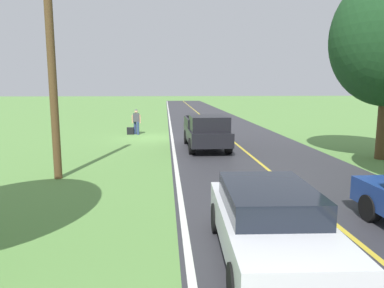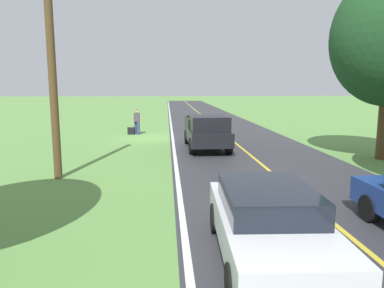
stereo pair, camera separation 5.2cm
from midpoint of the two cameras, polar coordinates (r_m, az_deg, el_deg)
ground_plane at (r=23.40m, az=-6.38°, el=0.98°), size 200.00×200.00×0.00m
road_surface at (r=23.72m, az=5.80°, el=1.11°), size 7.64×120.00×0.00m
lane_edge_line at (r=23.38m, az=-3.02°, el=1.03°), size 0.16×117.60×0.00m
lane_centre_line at (r=23.72m, az=5.80°, el=1.12°), size 0.14×117.60×0.00m
hitchhiker_walking at (r=25.14m, az=-8.62°, el=3.75°), size 0.62×0.52×1.75m
suitcase_carried at (r=25.19m, az=-9.55°, el=2.06°), size 0.47×0.21×0.49m
pickup_truck_passing at (r=19.00m, az=2.45°, el=2.09°), size 2.16×5.43×1.82m
sedan_ahead_same_lane at (r=7.12m, az=12.14°, el=-11.90°), size 2.06×4.47×1.41m
utility_pole_roadside at (r=13.60m, az=-21.25°, el=13.20°), size 0.28×0.28×8.79m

